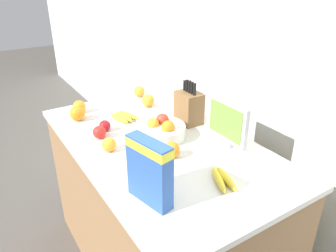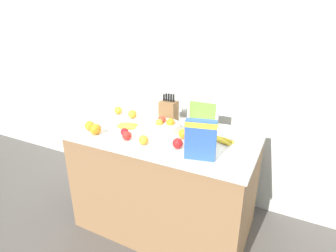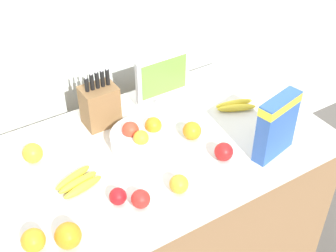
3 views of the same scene
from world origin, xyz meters
name	(u,v)px [view 2 (image 2 of 3)]	position (x,y,z in m)	size (l,w,h in m)	color
ground_plane	(166,222)	(0.00, 0.00, 0.00)	(14.00, 14.00, 0.00)	#514C47
wall_back	(196,72)	(0.00, 0.64, 1.30)	(9.00, 0.06, 2.60)	silver
counter	(165,181)	(0.00, 0.00, 0.45)	(1.48, 0.84, 0.90)	olive
knife_block	(169,111)	(-0.11, 0.27, 1.00)	(0.15, 0.12, 0.29)	brown
small_monitor	(203,112)	(0.22, 0.27, 1.03)	(0.27, 0.03, 0.24)	#B7B7BC
cereal_box	(201,138)	(0.40, -0.28, 1.05)	(0.21, 0.10, 0.27)	#2D56A8
fruit_bowl	(164,126)	(-0.03, 0.04, 0.94)	(0.26, 0.26, 0.12)	silver
banana_bunch_left	(223,140)	(0.46, 0.04, 0.92)	(0.19, 0.12, 0.03)	yellow
banana_bunch_right	(127,126)	(-0.35, -0.03, 0.92)	(0.18, 0.14, 0.03)	yellow
apple_rear	(125,132)	(-0.26, -0.19, 0.93)	(0.06, 0.06, 0.06)	#A31419
apple_front	(178,143)	(0.21, -0.21, 0.94)	(0.08, 0.08, 0.08)	red
apple_rightmost	(127,136)	(-0.20, -0.25, 0.94)	(0.07, 0.07, 0.07)	red
orange_near_bowl	(144,140)	(-0.04, -0.26, 0.94)	(0.07, 0.07, 0.07)	orange
orange_mid_left	(118,110)	(-0.64, 0.23, 0.94)	(0.08, 0.08, 0.08)	orange
orange_back_center	(96,129)	(-0.48, -0.27, 0.95)	(0.09, 0.09, 0.09)	orange
orange_front_center	(183,134)	(0.17, -0.03, 0.94)	(0.08, 0.08, 0.08)	orange
orange_mid_right	(132,114)	(-0.44, 0.19, 0.94)	(0.08, 0.08, 0.08)	orange
orange_front_left	(90,126)	(-0.59, -0.23, 0.94)	(0.08, 0.08, 0.08)	orange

